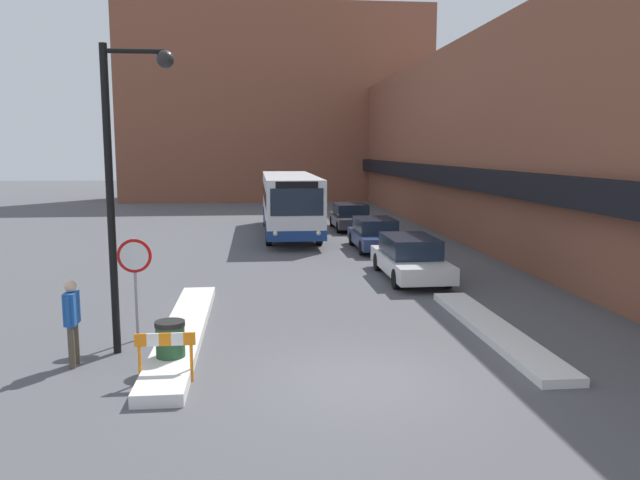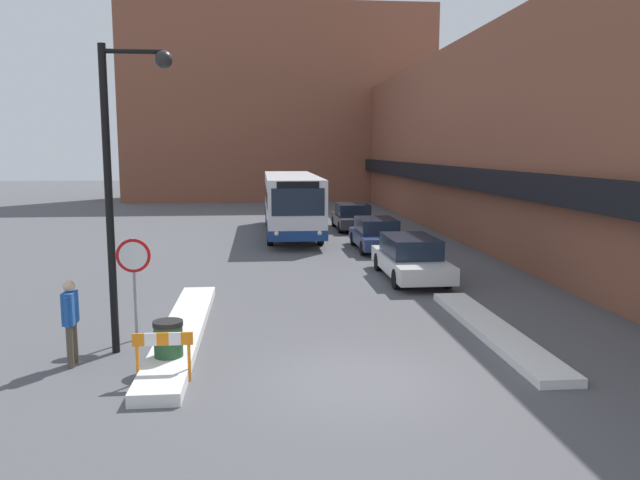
% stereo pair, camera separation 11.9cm
% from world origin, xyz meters
% --- Properties ---
extents(ground_plane, '(160.00, 160.00, 0.00)m').
position_xyz_m(ground_plane, '(0.00, 0.00, 0.00)').
color(ground_plane, '#515156').
extents(building_row_right, '(5.50, 60.00, 9.36)m').
position_xyz_m(building_row_right, '(9.97, 24.00, 4.66)').
color(building_row_right, brown).
rests_on(building_row_right, ground_plane).
extents(building_backdrop_far, '(26.00, 8.00, 16.16)m').
position_xyz_m(building_backdrop_far, '(0.00, 44.52, 8.08)').
color(building_backdrop_far, brown).
rests_on(building_backdrop_far, ground_plane).
extents(snow_bank_left, '(0.90, 8.25, 0.24)m').
position_xyz_m(snow_bank_left, '(-3.60, 3.19, 0.12)').
color(snow_bank_left, silver).
rests_on(snow_bank_left, ground_plane).
extents(snow_bank_right, '(0.90, 6.87, 0.18)m').
position_xyz_m(snow_bank_right, '(3.60, 2.63, 0.09)').
color(snow_bank_right, silver).
rests_on(snow_bank_right, ground_plane).
extents(city_bus, '(2.55, 11.73, 3.02)m').
position_xyz_m(city_bus, '(-0.21, 20.46, 1.67)').
color(city_bus, silver).
rests_on(city_bus, ground_plane).
extents(parked_car_front, '(1.83, 4.86, 1.41)m').
position_xyz_m(parked_car_front, '(3.20, 9.09, 0.71)').
color(parked_car_front, silver).
rests_on(parked_car_front, ground_plane).
extents(parked_car_middle, '(1.83, 4.37, 1.35)m').
position_xyz_m(parked_car_middle, '(3.20, 15.21, 0.68)').
color(parked_car_middle, navy).
rests_on(parked_car_middle, ground_plane).
extents(parked_car_back, '(1.91, 4.44, 1.40)m').
position_xyz_m(parked_car_back, '(3.20, 22.19, 0.70)').
color(parked_car_back, '#38383D').
rests_on(parked_car_back, ground_plane).
extents(stop_sign, '(0.76, 0.08, 2.31)m').
position_xyz_m(stop_sign, '(-4.61, 3.00, 1.68)').
color(stop_sign, gray).
rests_on(stop_sign, ground_plane).
extents(street_lamp, '(1.46, 0.36, 6.36)m').
position_xyz_m(street_lamp, '(-4.59, 2.13, 3.94)').
color(street_lamp, black).
rests_on(street_lamp, ground_plane).
extents(pedestrian, '(0.24, 0.56, 1.74)m').
position_xyz_m(pedestrian, '(-5.55, 1.37, 1.04)').
color(pedestrian, brown).
rests_on(pedestrian, ground_plane).
extents(trash_bin, '(0.59, 0.59, 0.95)m').
position_xyz_m(trash_bin, '(-3.61, 1.05, 0.48)').
color(trash_bin, '#234C2D').
rests_on(trash_bin, ground_plane).
extents(construction_barricade, '(1.10, 0.06, 0.94)m').
position_xyz_m(construction_barricade, '(-3.60, 0.28, 0.67)').
color(construction_barricade, orange).
rests_on(construction_barricade, ground_plane).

